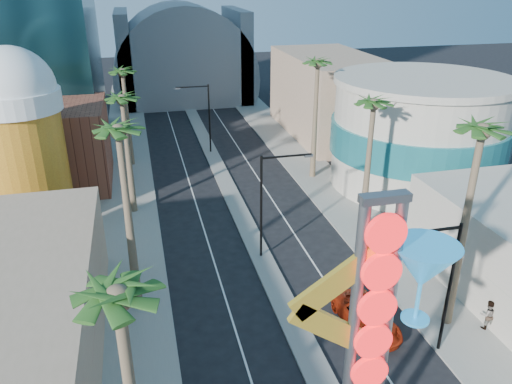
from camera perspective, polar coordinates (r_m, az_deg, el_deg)
name	(u,v)px	position (r m, az deg, el deg)	size (l,w,h in m)	color
sidewalk_west	(128,190)	(49.86, -14.41, 0.26)	(5.00, 100.00, 0.15)	gray
sidewalk_east	(314,173)	(52.78, 6.59, 2.22)	(5.00, 100.00, 0.15)	gray
median	(220,170)	(53.20, -4.19, 2.50)	(1.60, 84.00, 0.15)	gray
brick_filler_west	(54,147)	(51.93, -22.06, 4.83)	(10.00, 10.00, 8.00)	brown
filler_east	(329,95)	(65.20, 8.35, 10.87)	(10.00, 20.00, 10.00)	tan
beer_mug	(20,133)	(43.49, -25.35, 6.13)	(7.00, 7.00, 14.50)	#A85116
turquoise_building	(418,133)	(50.46, 18.00, 6.40)	(16.60, 16.60, 10.60)	#B9B39C
canopy	(183,72)	(84.65, -8.32, 13.37)	(22.00, 16.00, 22.00)	slate
neon_sign	(391,317)	(20.39, 15.18, -13.58)	(6.53, 2.60, 12.55)	gray
streetlight_0	(269,197)	(35.20, 1.47, -0.53)	(3.79, 0.25, 8.00)	black
streetlight_1	(204,112)	(57.29, -5.92, 9.06)	(3.79, 0.25, 8.00)	black
streetlight_2	(443,279)	(28.02, 20.62, -9.24)	(3.45, 0.25, 8.00)	black
palm_0	(120,314)	(16.07, -15.29, -13.33)	(2.40, 2.40, 11.70)	brown
palm_1	(120,144)	(28.28, -15.30, 5.32)	(2.40, 2.40, 12.70)	brown
palm_2	(123,106)	(42.12, -14.98, 9.44)	(2.40, 2.40, 11.20)	brown
palm_3	(123,78)	(53.86, -14.96, 12.47)	(2.40, 2.40, 11.20)	brown
palm_5	(480,145)	(28.10, 24.20, 4.88)	(2.40, 2.40, 13.20)	brown
palm_6	(373,112)	(38.20, 13.23, 8.87)	(2.40, 2.40, 11.70)	brown
palm_7	(317,71)	(48.76, 7.04, 13.56)	(2.40, 2.40, 12.70)	brown
red_pickup	(366,317)	(31.06, 12.51, -13.80)	(2.42, 5.25, 1.46)	#B2270D
pedestrian_a	(428,259)	(36.93, 19.11, -7.26)	(0.72, 0.47, 1.98)	gray
pedestrian_b	(488,315)	(32.88, 24.96, -12.59)	(0.92, 0.72, 1.89)	gray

